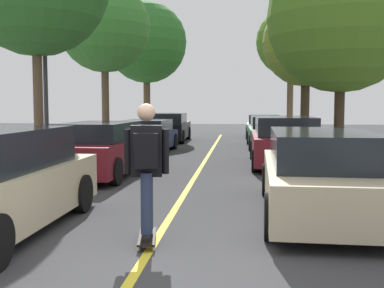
{
  "coord_description": "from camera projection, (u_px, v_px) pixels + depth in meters",
  "views": [
    {
      "loc": [
        1.11,
        -5.08,
        1.81
      ],
      "look_at": [
        -0.03,
        6.22,
        0.88
      ],
      "focal_mm": 44.37,
      "sensor_mm": 36.0,
      "label": 1
    }
  ],
  "objects": [
    {
      "name": "ground",
      "position": [
        139.0,
        267.0,
        5.3
      ],
      "size": [
        80.0,
        80.0,
        0.0
      ],
      "primitive_type": "plane",
      "color": "#353538"
    },
    {
      "name": "center_line",
      "position": [
        182.0,
        198.0,
        9.27
      ],
      "size": [
        0.12,
        39.2,
        0.01
      ],
      "primitive_type": "cube",
      "color": "gold",
      "rests_on": "ground"
    },
    {
      "name": "parked_car_left_near",
      "position": [
        101.0,
        149.0,
        12.2
      ],
      "size": [
        1.97,
        4.45,
        1.37
      ],
      "color": "maroon",
      "rests_on": "ground"
    },
    {
      "name": "parked_car_left_far",
      "position": [
        146.0,
        136.0,
        18.17
      ],
      "size": [
        2.0,
        4.14,
        1.24
      ],
      "color": "navy",
      "rests_on": "ground"
    },
    {
      "name": "parked_car_left_farthest",
      "position": [
        168.0,
        127.0,
        23.66
      ],
      "size": [
        1.99,
        4.41,
        1.4
      ],
      "color": "black",
      "rests_on": "ground"
    },
    {
      "name": "parked_car_right_nearest",
      "position": [
        321.0,
        173.0,
        7.8
      ],
      "size": [
        2.01,
        4.68,
        1.38
      ],
      "color": "#BCAD89",
      "rests_on": "ground"
    },
    {
      "name": "parked_car_right_near",
      "position": [
        284.0,
        141.0,
        14.22
      ],
      "size": [
        2.01,
        4.55,
        1.46
      ],
      "color": "maroon",
      "rests_on": "ground"
    },
    {
      "name": "parked_car_right_far",
      "position": [
        271.0,
        132.0,
        20.17
      ],
      "size": [
        1.99,
        4.52,
        1.33
      ],
      "color": "#1E5B33",
      "rests_on": "ground"
    },
    {
      "name": "parked_car_right_farthest",
      "position": [
        264.0,
        126.0,
        26.36
      ],
      "size": [
        2.01,
        4.06,
        1.27
      ],
      "color": "#B7B7BC",
      "rests_on": "ground"
    },
    {
      "name": "street_tree_left_near",
      "position": [
        104.0,
        27.0,
        18.29
      ],
      "size": [
        3.53,
        3.53,
        6.46
      ],
      "color": "brown",
      "rests_on": "sidewalk_left"
    },
    {
      "name": "street_tree_left_far",
      "position": [
        146.0,
        43.0,
        26.55
      ],
      "size": [
        4.51,
        4.51,
        7.41
      ],
      "color": "brown",
      "rests_on": "sidewalk_left"
    },
    {
      "name": "street_tree_right_nearest",
      "position": [
        342.0,
        18.0,
        14.14
      ],
      "size": [
        4.44,
        4.44,
        6.48
      ],
      "color": "#3D2D1E",
      "rests_on": "sidewalk_right"
    },
    {
      "name": "street_tree_right_near",
      "position": [
        306.0,
        43.0,
        21.7
      ],
      "size": [
        4.0,
        4.0,
        6.52
      ],
      "color": "#3D2D1E",
      "rests_on": "sidewalk_right"
    },
    {
      "name": "street_tree_right_far",
      "position": [
        291.0,
        42.0,
        28.19
      ],
      "size": [
        4.13,
        4.13,
        7.5
      ],
      "color": "brown",
      "rests_on": "sidewalk_right"
    },
    {
      "name": "fire_hydrant",
      "position": [
        356.0,
        159.0,
        11.56
      ],
      "size": [
        0.2,
        0.2,
        0.7
      ],
      "color": "#B2140F",
      "rests_on": "sidewalk_right"
    },
    {
      "name": "streetlamp",
      "position": [
        44.0,
        40.0,
        12.88
      ],
      "size": [
        0.36,
        0.24,
        6.05
      ],
      "color": "#38383D",
      "rests_on": "sidewalk_left"
    },
    {
      "name": "skateboard",
      "position": [
        147.0,
        237.0,
        6.22
      ],
      "size": [
        0.34,
        0.86,
        0.1
      ],
      "color": "black",
      "rests_on": "ground"
    },
    {
      "name": "skateboarder",
      "position": [
        147.0,
        162.0,
        6.1
      ],
      "size": [
        0.59,
        0.71,
        1.73
      ],
      "color": "black",
      "rests_on": "skateboard"
    }
  ]
}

